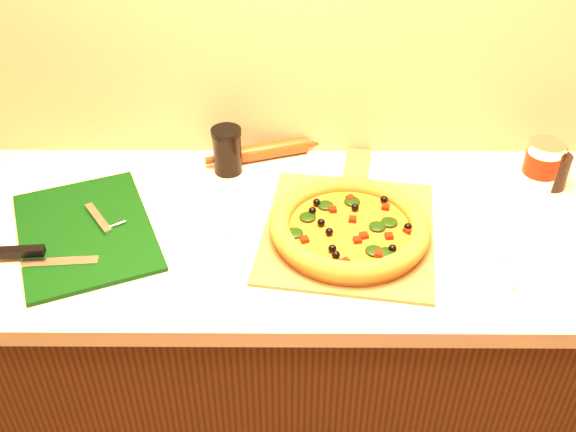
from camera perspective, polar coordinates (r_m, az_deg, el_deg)
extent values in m
cube|color=#421E0E|center=(1.81, 1.23, -12.54)|extent=(2.80, 0.65, 0.86)
cube|color=beige|center=(1.50, 1.45, -1.30)|extent=(2.84, 0.68, 0.04)
cube|color=brown|center=(1.46, 5.37, -1.34)|extent=(0.44, 0.48, 0.01)
cube|color=brown|center=(1.69, 6.15, 4.38)|extent=(0.09, 0.18, 0.01)
cylinder|color=#B16D2C|center=(1.44, 5.45, -1.44)|extent=(0.34, 0.34, 0.02)
cylinder|color=orange|center=(1.43, 5.48, -1.04)|extent=(0.28, 0.28, 0.01)
torus|color=#8B5719|center=(1.43, 5.50, -0.81)|extent=(0.36, 0.36, 0.04)
ellipsoid|color=black|center=(1.46, 7.48, -0.02)|extent=(0.04, 0.04, 0.01)
sphere|color=black|center=(1.40, 3.86, -1.14)|extent=(0.02, 0.02, 0.02)
cube|color=#8E1205|center=(1.39, 6.53, -2.09)|extent=(0.02, 0.02, 0.01)
cube|color=black|center=(1.53, -17.57, -1.28)|extent=(0.42, 0.48, 0.01)
cube|color=silver|center=(1.54, -16.51, -0.20)|extent=(0.09, 0.11, 0.01)
cylinder|color=silver|center=(1.51, -15.04, -0.76)|extent=(0.04, 0.03, 0.01)
cube|color=silver|center=(1.45, -19.60, -3.84)|extent=(0.16, 0.04, 0.00)
cube|color=black|center=(1.49, -22.73, -2.95)|extent=(0.10, 0.03, 0.02)
cylinder|color=black|center=(1.72, 22.66, 3.71)|extent=(0.06, 0.06, 0.09)
sphere|color=silver|center=(1.69, 23.14, 5.41)|extent=(0.03, 0.03, 0.03)
cylinder|color=#5B300F|center=(1.71, -1.96, 5.82)|extent=(0.23, 0.11, 0.05)
cylinder|color=#5B300F|center=(1.75, 2.42, 6.55)|extent=(0.06, 0.03, 0.02)
cylinder|color=#5B300F|center=(1.69, -6.51, 5.03)|extent=(0.06, 0.03, 0.02)
cylinder|color=silver|center=(1.70, 21.65, 4.25)|extent=(0.09, 0.09, 0.12)
cylinder|color=maroon|center=(1.70, 21.70, 4.44)|extent=(0.09, 0.09, 0.06)
cylinder|color=black|center=(1.65, -5.41, 5.60)|extent=(0.07, 0.07, 0.11)
cylinder|color=black|center=(1.62, -5.54, 7.46)|extent=(0.08, 0.08, 0.01)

